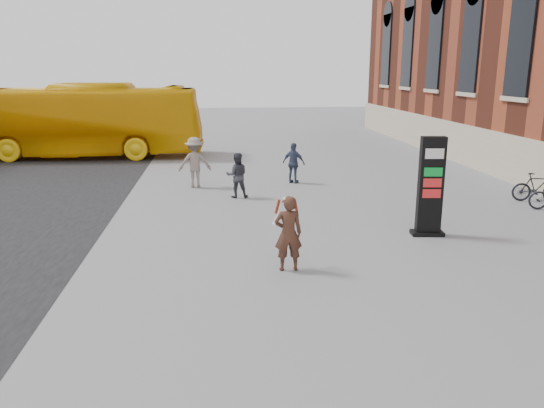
{
  "coord_description": "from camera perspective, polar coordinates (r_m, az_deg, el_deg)",
  "views": [
    {
      "loc": [
        -1.89,
        -11.48,
        4.25
      ],
      "look_at": [
        -0.65,
        0.3,
        1.24
      ],
      "focal_mm": 35.0,
      "sensor_mm": 36.0,
      "label": 1
    }
  ],
  "objects": [
    {
      "name": "ground",
      "position": [
        12.39,
        3.15,
        -5.83
      ],
      "size": [
        100.0,
        100.0,
        0.0
      ],
      "primitive_type": "plane",
      "color": "#9E9EA3"
    },
    {
      "name": "pedestrian_b",
      "position": [
        19.8,
        -8.32,
        4.45
      ],
      "size": [
        1.24,
        0.78,
        1.85
      ],
      "primitive_type": "imported",
      "rotation": [
        0.0,
        0.0,
        3.22
      ],
      "color": "gray",
      "rests_on": "ground"
    },
    {
      "name": "info_pylon",
      "position": [
        14.32,
        16.68,
        1.78
      ],
      "size": [
        0.88,
        0.51,
        2.61
      ],
      "rotation": [
        0.0,
        0.0,
        -0.11
      ],
      "color": "black",
      "rests_on": "ground"
    },
    {
      "name": "pedestrian_c",
      "position": [
        20.31,
        2.36,
        4.42
      ],
      "size": [
        0.97,
        0.82,
        1.55
      ],
      "primitive_type": "imported",
      "rotation": [
        0.0,
        0.0,
        2.56
      ],
      "color": "#384461",
      "rests_on": "ground"
    },
    {
      "name": "pedestrian_a",
      "position": [
        18.03,
        -3.79,
        3.1
      ],
      "size": [
        0.75,
        0.58,
        1.53
      ],
      "primitive_type": "imported",
      "rotation": [
        0.0,
        0.0,
        3.15
      ],
      "color": "#34363F",
      "rests_on": "ground"
    },
    {
      "name": "bike_7",
      "position": [
        19.53,
        26.64,
        1.61
      ],
      "size": [
        1.66,
        0.81,
        0.96
      ],
      "primitive_type": "imported",
      "rotation": [
        0.0,
        0.0,
        1.34
      ],
      "color": "black",
      "rests_on": "ground"
    },
    {
      "name": "bus",
      "position": [
        28.21,
        -20.99,
        8.37
      ],
      "size": [
        13.04,
        3.48,
        3.6
      ],
      "primitive_type": "imported",
      "rotation": [
        0.0,
        0.0,
        1.54
      ],
      "color": "#F0B30A",
      "rests_on": "road"
    },
    {
      "name": "woman",
      "position": [
        11.41,
        1.75,
        -3.06
      ],
      "size": [
        0.63,
        0.57,
        1.67
      ],
      "rotation": [
        0.0,
        0.0,
        3.16
      ],
      "color": "#3E2218",
      "rests_on": "ground"
    }
  ]
}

